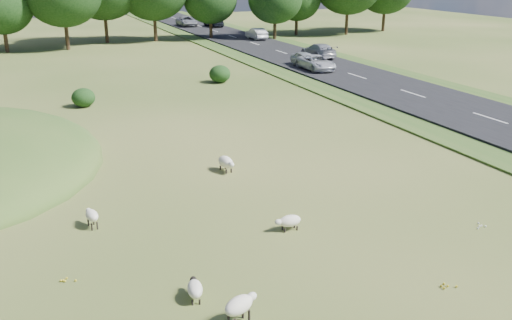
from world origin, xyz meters
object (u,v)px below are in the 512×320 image
at_px(sheep_2, 226,162).
at_px(car_1, 305,59).
at_px(car_2, 319,50).
at_px(car_6, 256,34).
at_px(car_4, 316,63).
at_px(sheep_4, 240,305).
at_px(car_0, 187,21).
at_px(sheep_3, 92,215).
at_px(sheep_0, 289,221).
at_px(sheep_1, 195,288).
at_px(car_5, 214,22).

distance_m(sheep_2, car_1, 30.05).
xyz_separation_m(car_2, car_6, (0.00, 17.29, -0.01)).
bearing_deg(car_4, sheep_4, -121.16).
xyz_separation_m(car_0, car_6, (3.80, -20.27, -0.02)).
height_order(sheep_2, sheep_3, sheep_2).
height_order(sheep_2, car_6, car_6).
relative_size(sheep_0, car_1, 0.27).
distance_m(sheep_1, sheep_4, 1.87).
relative_size(sheep_3, car_6, 0.23).
height_order(car_1, car_2, car_2).
relative_size(sheep_2, car_4, 0.28).
xyz_separation_m(car_1, car_2, (3.80, 4.28, 0.06)).
bearing_deg(car_1, car_4, -90.00).
height_order(sheep_1, car_1, car_1).
distance_m(car_2, car_4, 7.57).
height_order(sheep_0, sheep_2, sheep_2).
relative_size(sheep_1, sheep_4, 0.87).
xyz_separation_m(sheep_1, car_4, (21.66, 32.82, 0.54)).
height_order(sheep_4, car_5, car_5).
xyz_separation_m(sheep_1, sheep_4, (0.81, -1.67, 0.22)).
bearing_deg(sheep_0, sheep_1, 34.29).
bearing_deg(sheep_1, car_6, -13.41).
height_order(sheep_0, car_2, car_2).
bearing_deg(sheep_4, car_0, 50.21).
height_order(sheep_2, car_0, car_0).
relative_size(sheep_0, car_5, 0.20).
height_order(sheep_4, car_2, car_2).
distance_m(sheep_3, sheep_4, 8.55).
height_order(sheep_1, car_5, car_5).
height_order(sheep_0, car_4, car_4).
height_order(car_0, car_5, car_5).
bearing_deg(car_6, sheep_0, 68.75).
height_order(sheep_0, car_6, car_6).
relative_size(sheep_2, car_0, 0.25).
xyz_separation_m(sheep_2, sheep_3, (-6.88, -3.98, 0.03)).
height_order(sheep_2, car_1, car_1).
distance_m(sheep_0, car_4, 34.15).
bearing_deg(sheep_3, sheep_2, -68.90).
height_order(sheep_2, sheep_4, sheep_4).
distance_m(sheep_1, car_4, 39.33).
xyz_separation_m(sheep_0, sheep_2, (-0.01, 7.11, 0.09)).
distance_m(sheep_0, sheep_2, 7.11).
distance_m(sheep_1, sheep_3, 6.71).
xyz_separation_m(sheep_1, car_6, (25.46, 56.67, 0.61)).
height_order(sheep_1, car_0, car_0).
bearing_deg(car_2, car_4, 59.89).
relative_size(sheep_2, car_1, 0.34).
bearing_deg(car_0, sheep_4, -104.86).
bearing_deg(car_2, sheep_0, 60.11).
distance_m(sheep_1, car_0, 79.93).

